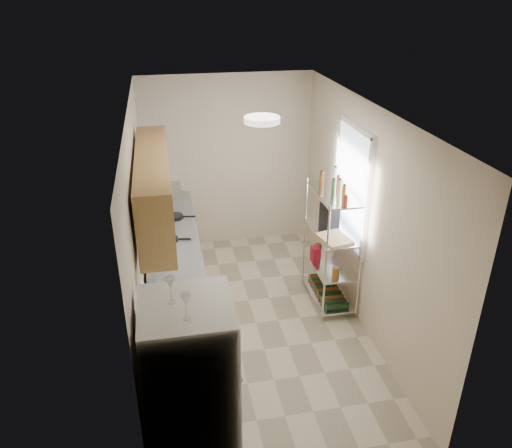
# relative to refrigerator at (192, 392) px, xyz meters

# --- Properties ---
(room) EXTENTS (2.52, 4.42, 2.62)m
(room) POSITION_rel_refrigerator_xyz_m (0.87, 1.84, 0.47)
(room) COLOR beige
(room) RESTS_ON ground
(counter_run) EXTENTS (0.63, 3.51, 0.90)m
(counter_run) POSITION_rel_refrigerator_xyz_m (-0.05, 2.28, -0.38)
(counter_run) COLOR #A37645
(counter_run) RESTS_ON ground
(upper_cabinets) EXTENTS (0.33, 2.20, 0.72)m
(upper_cabinets) POSITION_rel_refrigerator_xyz_m (-0.18, 1.94, 0.98)
(upper_cabinets) COLOR #A37645
(upper_cabinets) RESTS_ON room
(range_hood) EXTENTS (0.50, 0.60, 0.12)m
(range_hood) POSITION_rel_refrigerator_xyz_m (-0.13, 2.74, 0.56)
(range_hood) COLOR #B7BABC
(range_hood) RESTS_ON room
(window) EXTENTS (0.06, 1.00, 1.46)m
(window) POSITION_rel_refrigerator_xyz_m (2.10, 2.19, 0.72)
(window) COLOR white
(window) RESTS_ON room
(bakers_rack) EXTENTS (0.45, 0.90, 1.73)m
(bakers_rack) POSITION_rel_refrigerator_xyz_m (1.88, 2.14, 0.28)
(bakers_rack) COLOR silver
(bakers_rack) RESTS_ON ground
(ceiling_dome) EXTENTS (0.34, 0.34, 0.05)m
(ceiling_dome) POSITION_rel_refrigerator_xyz_m (0.87, 1.54, 1.74)
(ceiling_dome) COLOR white
(ceiling_dome) RESTS_ON room
(refrigerator) EXTENTS (0.68, 0.68, 1.66)m
(refrigerator) POSITION_rel_refrigerator_xyz_m (0.00, 0.00, 0.00)
(refrigerator) COLOR white
(refrigerator) RESTS_ON ground
(wine_glass_a) EXTENTS (0.07, 0.07, 0.20)m
(wine_glass_a) POSITION_rel_refrigerator_xyz_m (0.00, -0.16, 0.93)
(wine_glass_a) COLOR silver
(wine_glass_a) RESTS_ON refrigerator
(wine_glass_b) EXTENTS (0.08, 0.08, 0.21)m
(wine_glass_b) POSITION_rel_refrigerator_xyz_m (-0.09, 0.05, 0.94)
(wine_glass_b) COLOR silver
(wine_glass_b) RESTS_ON refrigerator
(rice_cooker) EXTENTS (0.25, 0.25, 0.20)m
(rice_cooker) POSITION_rel_refrigerator_xyz_m (-0.13, 2.06, 0.17)
(rice_cooker) COLOR silver
(rice_cooker) RESTS_ON counter_run
(frying_pan_large) EXTENTS (0.26, 0.26, 0.04)m
(frying_pan_large) POSITION_rel_refrigerator_xyz_m (-0.09, 2.46, 0.09)
(frying_pan_large) COLOR black
(frying_pan_large) RESTS_ON counter_run
(frying_pan_small) EXTENTS (0.25, 0.25, 0.05)m
(frying_pan_small) POSITION_rel_refrigerator_xyz_m (0.02, 3.10, 0.09)
(frying_pan_small) COLOR black
(frying_pan_small) RESTS_ON counter_run
(cutting_board) EXTENTS (0.38, 0.45, 0.03)m
(cutting_board) POSITION_rel_refrigerator_xyz_m (1.82, 1.92, 0.19)
(cutting_board) COLOR tan
(cutting_board) RESTS_ON bakers_rack
(espresso_machine) EXTENTS (0.20, 0.27, 0.28)m
(espresso_machine) POSITION_rel_refrigerator_xyz_m (1.90, 2.34, 0.32)
(espresso_machine) COLOR black
(espresso_machine) RESTS_ON bakers_rack
(storage_bag) EXTENTS (0.10, 0.14, 0.15)m
(storage_bag) POSITION_rel_refrigerator_xyz_m (1.73, 2.30, -0.19)
(storage_bag) COLOR maroon
(storage_bag) RESTS_ON bakers_rack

